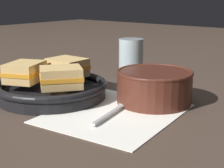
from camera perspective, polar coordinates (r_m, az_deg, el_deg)
The scene contains 9 objects.
ground_plane at distance 0.78m, azimuth -2.23°, elevation -3.66°, with size 4.00×4.00×0.00m, color #47382D.
napkin at distance 0.73m, azimuth 0.59°, elevation -4.79°, with size 0.31×0.28×0.00m.
soup_bowl at distance 0.79m, azimuth 7.05°, elevation -0.16°, with size 0.17×0.17×0.08m.
spoon at distance 0.76m, azimuth 1.67°, elevation -3.66°, with size 0.18×0.05×0.01m.
skillet at distance 0.85m, azimuth -9.93°, elevation -0.90°, with size 0.27×0.27×0.04m.
sandwich_near_left at distance 0.88m, azimuth -7.42°, elevation 2.76°, with size 0.08×0.09×0.05m.
sandwich_near_right at distance 0.85m, azimuth -14.27°, elevation 1.95°, with size 0.12×0.11×0.05m.
sandwich_far_left at distance 0.78m, azimuth -8.47°, elevation 1.10°, with size 0.12×0.12×0.05m.
drinking_glass at distance 0.99m, azimuth 3.17°, elevation 3.92°, with size 0.07×0.07×0.12m.
Camera 1 is at (-0.56, -0.49, 0.25)m, focal length 55.00 mm.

